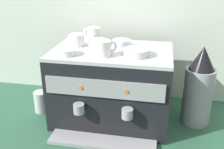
# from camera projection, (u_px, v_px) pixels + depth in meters

# --- Properties ---
(ground_plane) EXTENTS (4.00, 4.00, 0.00)m
(ground_plane) POSITION_uv_depth(u_px,v_px,m) (112.00, 117.00, 1.58)
(ground_plane) COLOR #28563D
(tiled_backsplash_wall) EXTENTS (2.80, 0.03, 0.99)m
(tiled_backsplash_wall) POSITION_uv_depth(u_px,v_px,m) (122.00, 22.00, 1.69)
(tiled_backsplash_wall) COLOR silver
(tiled_backsplash_wall) RESTS_ON ground_plane
(espresso_machine) EXTENTS (0.64, 0.53, 0.42)m
(espresso_machine) POSITION_uv_depth(u_px,v_px,m) (112.00, 86.00, 1.49)
(espresso_machine) COLOR black
(espresso_machine) RESTS_ON ground_plane
(ceramic_cup_0) EXTENTS (0.11, 0.08, 0.08)m
(ceramic_cup_0) POSITION_uv_depth(u_px,v_px,m) (93.00, 34.00, 1.55)
(ceramic_cup_0) COLOR white
(ceramic_cup_0) RESTS_ON espresso_machine
(ceramic_cup_1) EXTENTS (0.10, 0.10, 0.08)m
(ceramic_cup_1) POSITION_uv_depth(u_px,v_px,m) (104.00, 48.00, 1.31)
(ceramic_cup_1) COLOR white
(ceramic_cup_1) RESTS_ON espresso_machine
(ceramic_cup_2) EXTENTS (0.11, 0.09, 0.07)m
(ceramic_cup_2) POSITION_uv_depth(u_px,v_px,m) (77.00, 40.00, 1.47)
(ceramic_cup_2) COLOR white
(ceramic_cup_2) RESTS_ON espresso_machine
(ceramic_bowl_0) EXTENTS (0.13, 0.13, 0.04)m
(ceramic_bowl_0) POSITION_uv_depth(u_px,v_px,m) (136.00, 52.00, 1.32)
(ceramic_bowl_0) COLOR silver
(ceramic_bowl_0) RESTS_ON espresso_machine
(ceramic_bowl_1) EXTENTS (0.10, 0.10, 0.04)m
(ceramic_bowl_1) POSITION_uv_depth(u_px,v_px,m) (121.00, 44.00, 1.45)
(ceramic_bowl_1) COLOR silver
(ceramic_bowl_1) RESTS_ON espresso_machine
(ceramic_bowl_2) EXTENTS (0.11, 0.11, 0.04)m
(ceramic_bowl_2) POSITION_uv_depth(u_px,v_px,m) (98.00, 43.00, 1.47)
(ceramic_bowl_2) COLOR silver
(ceramic_bowl_2) RESTS_ON espresso_machine
(ceramic_bowl_3) EXTENTS (0.09, 0.09, 0.03)m
(ceramic_bowl_3) POSITION_uv_depth(u_px,v_px,m) (67.00, 52.00, 1.33)
(ceramic_bowl_3) COLOR silver
(ceramic_bowl_3) RESTS_ON espresso_machine
(coffee_grinder) EXTENTS (0.16, 0.16, 0.45)m
(coffee_grinder) POSITION_uv_depth(u_px,v_px,m) (199.00, 88.00, 1.45)
(coffee_grinder) COLOR #939399
(coffee_grinder) RESTS_ON ground_plane
(milk_pitcher) EXTENTS (0.08, 0.08, 0.13)m
(milk_pitcher) POSITION_uv_depth(u_px,v_px,m) (41.00, 102.00, 1.61)
(milk_pitcher) COLOR #B7B7BC
(milk_pitcher) RESTS_ON ground_plane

